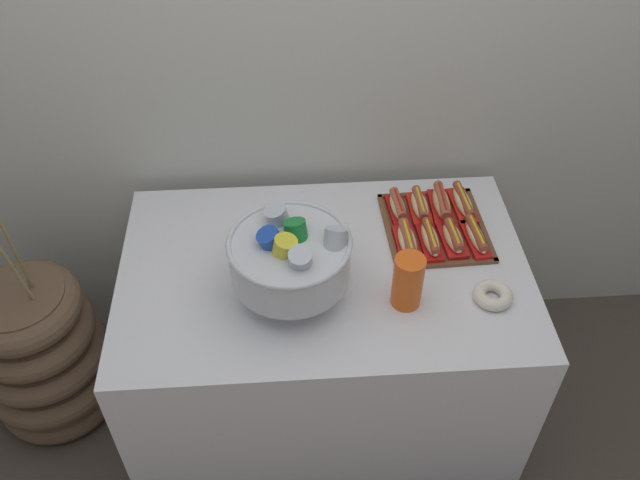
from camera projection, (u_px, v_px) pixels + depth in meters
ground_plane at (324, 402)px, 2.64m from camera, size 10.00×10.00×0.00m
back_wall at (313, 33)px, 2.11m from camera, size 6.00×0.10×2.60m
buffet_table at (324, 339)px, 2.36m from camera, size 1.29×0.83×0.77m
floor_vase at (44, 353)px, 2.44m from camera, size 0.48×0.48×1.03m
serving_tray at (435, 228)px, 2.23m from camera, size 0.34×0.37×0.01m
hot_dog_0 at (407, 241)px, 2.14m from camera, size 0.07×0.17×0.06m
hot_dog_1 at (430, 239)px, 2.15m from camera, size 0.07×0.17×0.06m
hot_dog_2 at (453, 238)px, 2.15m from camera, size 0.08×0.16×0.06m
hot_dog_3 at (476, 236)px, 2.16m from camera, size 0.07×0.18×0.06m
hot_dog_4 at (398, 207)px, 2.26m from camera, size 0.07×0.16×0.06m
hot_dog_5 at (419, 206)px, 2.27m from camera, size 0.07×0.16×0.06m
hot_dog_6 at (441, 203)px, 2.27m from camera, size 0.07×0.18×0.06m
hot_dog_7 at (463, 203)px, 2.28m from camera, size 0.08×0.19×0.06m
punch_bowl at (291, 257)px, 1.92m from camera, size 0.36×0.36×0.27m
cup_stack at (408, 281)px, 1.94m from camera, size 0.09×0.09×0.18m
donut at (493, 295)px, 2.00m from camera, size 0.12×0.12×0.04m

